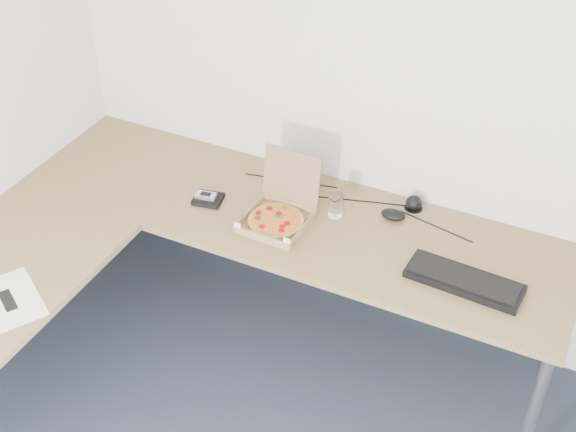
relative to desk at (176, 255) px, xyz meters
The scene contains 11 objects.
room_shell 1.39m from the desk, 49.77° to the right, with size 3.50×3.50×2.50m, color silver, non-canonical shape.
desk is the anchor object (origin of this frame).
pizza_box 0.47m from the desk, 49.17° to the left, with size 0.27×0.32×0.28m.
drinking_glass 0.72m from the desk, 44.93° to the left, with size 0.06×0.06×0.11m, color silver.
keyboard 1.19m from the desk, 15.71° to the left, with size 0.46×0.16×0.03m, color black.
mouse 0.96m from the desk, 38.78° to the left, with size 0.11×0.07×0.04m, color black.
wallet 0.36m from the desk, 97.97° to the left, with size 0.13×0.11×0.02m, color black.
phone 0.36m from the desk, 99.41° to the left, with size 0.09×0.05×0.02m, color #B2B5BA.
paper_sheet 0.68m from the desk, 127.57° to the right, with size 0.32×0.23×0.00m, color white.
dome_speaker 1.07m from the desk, 41.36° to the left, with size 0.08×0.08×0.07m, color black.
cable_bundle 0.83m from the desk, 50.30° to the left, with size 0.54×0.04×0.01m, color black, non-canonical shape.
Camera 1 is at (0.67, -1.04, 2.81)m, focal length 48.20 mm.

